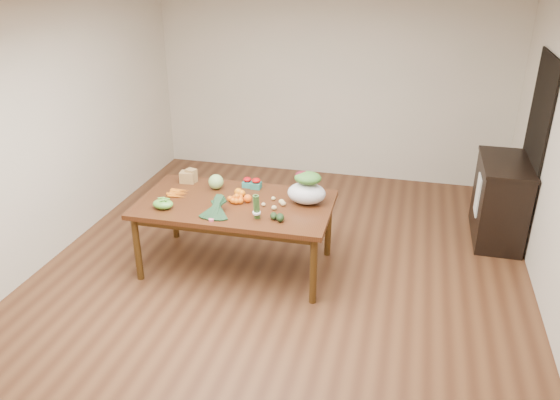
% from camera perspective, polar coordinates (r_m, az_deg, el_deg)
% --- Properties ---
extents(floor, '(6.00, 6.00, 0.00)m').
position_cam_1_polar(floor, '(5.64, -0.11, -8.27)').
color(floor, brown).
rests_on(floor, ground).
extents(room_walls, '(5.02, 6.02, 2.70)m').
position_cam_1_polar(room_walls, '(5.03, -0.13, 4.72)').
color(room_walls, beige).
rests_on(room_walls, floor).
extents(dining_table, '(1.96, 1.11, 0.75)m').
position_cam_1_polar(dining_table, '(5.69, -4.57, -3.65)').
color(dining_table, '#452210').
rests_on(dining_table, floor).
extents(doorway_dark, '(0.02, 1.00, 2.10)m').
position_cam_1_polar(doorway_dark, '(6.64, 24.90, 4.66)').
color(doorway_dark, black).
rests_on(doorway_dark, floor).
extents(cabinet, '(0.52, 1.02, 0.94)m').
position_cam_1_polar(cabinet, '(6.69, 21.99, -0.03)').
color(cabinet, black).
rests_on(cabinet, floor).
extents(dish_towel, '(0.02, 0.28, 0.45)m').
position_cam_1_polar(dish_towel, '(6.54, 19.95, 0.50)').
color(dish_towel, white).
rests_on(dish_towel, cabinet).
extents(paper_bag, '(0.21, 0.18, 0.15)m').
position_cam_1_polar(paper_bag, '(6.03, -9.63, 2.49)').
color(paper_bag, '#A27848').
rests_on(paper_bag, dining_table).
extents(cabbage, '(0.16, 0.16, 0.16)m').
position_cam_1_polar(cabbage, '(5.82, -6.71, 1.90)').
color(cabbage, '#8EBD6D').
rests_on(cabbage, dining_table).
extents(strawberry_basket_a, '(0.10, 0.10, 0.09)m').
position_cam_1_polar(strawberry_basket_a, '(5.85, -3.43, 1.78)').
color(strawberry_basket_a, '#AE0B11').
rests_on(strawberry_basket_a, dining_table).
extents(strawberry_basket_b, '(0.10, 0.10, 0.09)m').
position_cam_1_polar(strawberry_basket_b, '(5.81, -2.50, 1.65)').
color(strawberry_basket_b, '#B80F0C').
rests_on(strawberry_basket_b, dining_table).
extents(orange_a, '(0.08, 0.08, 0.08)m').
position_cam_1_polar(orange_a, '(5.65, -4.38, 0.84)').
color(orange_a, orange).
rests_on(orange_a, dining_table).
extents(orange_b, '(0.07, 0.07, 0.07)m').
position_cam_1_polar(orange_b, '(5.63, -4.00, 0.71)').
color(orange_b, '#FFA00F').
rests_on(orange_b, dining_table).
extents(orange_c, '(0.08, 0.08, 0.08)m').
position_cam_1_polar(orange_c, '(5.49, -3.40, 0.16)').
color(orange_c, '#F6580F').
rests_on(orange_c, dining_table).
extents(mandarin_cluster, '(0.18, 0.18, 0.10)m').
position_cam_1_polar(mandarin_cluster, '(5.49, -4.54, 0.22)').
color(mandarin_cluster, orange).
rests_on(mandarin_cluster, dining_table).
extents(carrots, '(0.22, 0.22, 0.03)m').
position_cam_1_polar(carrots, '(5.77, -10.56, 0.72)').
color(carrots, orange).
rests_on(carrots, dining_table).
extents(snap_pea_bag, '(0.21, 0.16, 0.09)m').
position_cam_1_polar(snap_pea_bag, '(5.48, -12.13, -0.41)').
color(snap_pea_bag, '#71B43D').
rests_on(snap_pea_bag, dining_table).
extents(kale_bunch, '(0.33, 0.40, 0.16)m').
position_cam_1_polar(kale_bunch, '(5.22, -6.87, -0.91)').
color(kale_bunch, black).
rests_on(kale_bunch, dining_table).
extents(asparagus_bundle, '(0.08, 0.12, 0.26)m').
position_cam_1_polar(asparagus_bundle, '(5.12, -2.47, -0.72)').
color(asparagus_bundle, '#3A6D32').
rests_on(asparagus_bundle, dining_table).
extents(potato_a, '(0.04, 0.04, 0.04)m').
position_cam_1_polar(potato_a, '(5.41, -1.74, -0.46)').
color(potato_a, '#DCB47F').
rests_on(potato_a, dining_table).
extents(potato_b, '(0.05, 0.05, 0.05)m').
position_cam_1_polar(potato_b, '(5.33, -0.62, -0.81)').
color(potato_b, '#D0B578').
rests_on(potato_b, dining_table).
extents(potato_c, '(0.06, 0.05, 0.05)m').
position_cam_1_polar(potato_c, '(5.45, 0.16, -0.18)').
color(potato_c, '#DBC97E').
rests_on(potato_c, dining_table).
extents(potato_d, '(0.04, 0.04, 0.04)m').
position_cam_1_polar(potato_d, '(5.54, -0.69, 0.17)').
color(potato_d, '#D4C27A').
rests_on(potato_d, dining_table).
extents(potato_e, '(0.06, 0.05, 0.05)m').
position_cam_1_polar(potato_e, '(5.41, 0.34, -0.39)').
color(potato_e, tan).
rests_on(potato_e, dining_table).
extents(avocado_a, '(0.09, 0.11, 0.07)m').
position_cam_1_polar(avocado_a, '(5.15, -0.67, -1.67)').
color(avocado_a, black).
rests_on(avocado_a, dining_table).
extents(avocado_b, '(0.10, 0.13, 0.08)m').
position_cam_1_polar(avocado_b, '(5.11, 0.02, -1.84)').
color(avocado_b, black).
rests_on(avocado_b, dining_table).
extents(salad_bag, '(0.39, 0.30, 0.30)m').
position_cam_1_polar(salad_bag, '(5.43, 2.80, 1.12)').
color(salad_bag, silver).
rests_on(salad_bag, dining_table).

